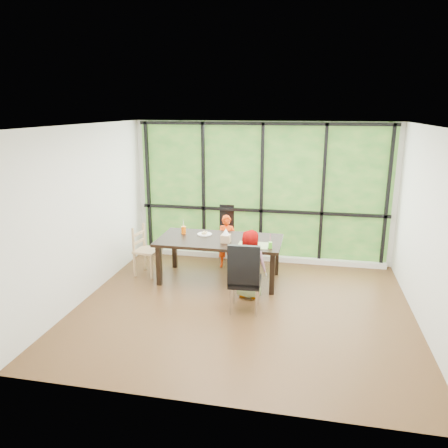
{
  "coord_description": "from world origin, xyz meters",
  "views": [
    {
      "loc": [
        0.9,
        -5.89,
        2.94
      ],
      "look_at": [
        -0.48,
        0.9,
        1.05
      ],
      "focal_mm": 34.39,
      "sensor_mm": 36.0,
      "label": 1
    }
  ],
  "objects_px": {
    "chair_window_leather": "(230,233)",
    "plate_far": "(205,234)",
    "child_older": "(250,264)",
    "orange_cup": "(184,230)",
    "green_cup": "(270,245)",
    "plate_near": "(250,245)",
    "chair_end_beech": "(148,251)",
    "chair_interior_leather": "(245,276)",
    "dining_table": "(220,259)",
    "child_toddler": "(227,242)",
    "tissue_box": "(226,238)"
  },
  "relations": [
    {
      "from": "chair_interior_leather",
      "to": "chair_window_leather",
      "type": "bearing_deg",
      "value": -76.34
    },
    {
      "from": "chair_end_beech",
      "to": "chair_interior_leather",
      "type": "bearing_deg",
      "value": -110.03
    },
    {
      "from": "child_older",
      "to": "green_cup",
      "type": "height_order",
      "value": "child_older"
    },
    {
      "from": "chair_window_leather",
      "to": "plate_far",
      "type": "distance_m",
      "value": 0.93
    },
    {
      "from": "chair_window_leather",
      "to": "green_cup",
      "type": "bearing_deg",
      "value": -61.93
    },
    {
      "from": "dining_table",
      "to": "chair_window_leather",
      "type": "relative_size",
      "value": 1.96
    },
    {
      "from": "child_older",
      "to": "plate_near",
      "type": "distance_m",
      "value": 0.41
    },
    {
      "from": "plate_far",
      "to": "child_older",
      "type": "bearing_deg",
      "value": -40.4
    },
    {
      "from": "orange_cup",
      "to": "child_toddler",
      "type": "bearing_deg",
      "value": 31.96
    },
    {
      "from": "chair_end_beech",
      "to": "plate_near",
      "type": "distance_m",
      "value": 1.93
    },
    {
      "from": "orange_cup",
      "to": "green_cup",
      "type": "height_order",
      "value": "orange_cup"
    },
    {
      "from": "child_older",
      "to": "green_cup",
      "type": "bearing_deg",
      "value": -127.81
    },
    {
      "from": "dining_table",
      "to": "chair_end_beech",
      "type": "bearing_deg",
      "value": -179.97
    },
    {
      "from": "plate_far",
      "to": "green_cup",
      "type": "relative_size",
      "value": 2.52
    },
    {
      "from": "tissue_box",
      "to": "plate_far",
      "type": "bearing_deg",
      "value": 141.42
    },
    {
      "from": "dining_table",
      "to": "child_toddler",
      "type": "relative_size",
      "value": 2.1
    },
    {
      "from": "chair_window_leather",
      "to": "plate_near",
      "type": "bearing_deg",
      "value": -71.63
    },
    {
      "from": "chair_window_leather",
      "to": "child_toddler",
      "type": "height_order",
      "value": "chair_window_leather"
    },
    {
      "from": "green_cup",
      "to": "plate_near",
      "type": "bearing_deg",
      "value": 167.18
    },
    {
      "from": "chair_interior_leather",
      "to": "orange_cup",
      "type": "distance_m",
      "value": 1.86
    },
    {
      "from": "tissue_box",
      "to": "plate_near",
      "type": "bearing_deg",
      "value": -11.62
    },
    {
      "from": "chair_end_beech",
      "to": "tissue_box",
      "type": "relative_size",
      "value": 5.84
    },
    {
      "from": "chair_window_leather",
      "to": "tissue_box",
      "type": "xyz_separation_m",
      "value": [
        0.15,
        -1.22,
        0.28
      ]
    },
    {
      "from": "plate_near",
      "to": "tissue_box",
      "type": "bearing_deg",
      "value": 168.38
    },
    {
      "from": "plate_near",
      "to": "green_cup",
      "type": "distance_m",
      "value": 0.35
    },
    {
      "from": "chair_window_leather",
      "to": "orange_cup",
      "type": "distance_m",
      "value": 1.14
    },
    {
      "from": "plate_far",
      "to": "green_cup",
      "type": "distance_m",
      "value": 1.33
    },
    {
      "from": "orange_cup",
      "to": "green_cup",
      "type": "bearing_deg",
      "value": -18.04
    },
    {
      "from": "chair_window_leather",
      "to": "plate_near",
      "type": "height_order",
      "value": "chair_window_leather"
    },
    {
      "from": "tissue_box",
      "to": "chair_interior_leather",
      "type": "bearing_deg",
      "value": -62.95
    },
    {
      "from": "chair_window_leather",
      "to": "chair_interior_leather",
      "type": "relative_size",
      "value": 1.0
    },
    {
      "from": "dining_table",
      "to": "plate_far",
      "type": "height_order",
      "value": "plate_far"
    },
    {
      "from": "dining_table",
      "to": "chair_window_leather",
      "type": "bearing_deg",
      "value": 90.58
    },
    {
      "from": "plate_near",
      "to": "chair_window_leather",
      "type": "bearing_deg",
      "value": 113.76
    },
    {
      "from": "child_toddler",
      "to": "tissue_box",
      "type": "distance_m",
      "value": 0.87
    },
    {
      "from": "plate_near",
      "to": "plate_far",
      "type": "bearing_deg",
      "value": 152.81
    },
    {
      "from": "dining_table",
      "to": "tissue_box",
      "type": "distance_m",
      "value": 0.49
    },
    {
      "from": "child_toddler",
      "to": "orange_cup",
      "type": "relative_size",
      "value": 7.68
    },
    {
      "from": "plate_far",
      "to": "green_cup",
      "type": "xyz_separation_m",
      "value": [
        1.22,
        -0.53,
        0.04
      ]
    },
    {
      "from": "chair_interior_leather",
      "to": "dining_table",
      "type": "bearing_deg",
      "value": -63.01
    },
    {
      "from": "green_cup",
      "to": "tissue_box",
      "type": "bearing_deg",
      "value": 167.85
    },
    {
      "from": "dining_table",
      "to": "child_toddler",
      "type": "bearing_deg",
      "value": 90.0
    },
    {
      "from": "dining_table",
      "to": "plate_far",
      "type": "relative_size",
      "value": 8.19
    },
    {
      "from": "chair_window_leather",
      "to": "plate_far",
      "type": "xyz_separation_m",
      "value": [
        -0.31,
        -0.86,
        0.22
      ]
    },
    {
      "from": "chair_interior_leather",
      "to": "child_toddler",
      "type": "bearing_deg",
      "value": -72.95
    },
    {
      "from": "tissue_box",
      "to": "child_toddler",
      "type": "bearing_deg",
      "value": 100.12
    },
    {
      "from": "chair_window_leather",
      "to": "child_toddler",
      "type": "relative_size",
      "value": 1.07
    },
    {
      "from": "child_older",
      "to": "orange_cup",
      "type": "height_order",
      "value": "child_older"
    },
    {
      "from": "chair_end_beech",
      "to": "orange_cup",
      "type": "relative_size",
      "value": 6.86
    },
    {
      "from": "chair_interior_leather",
      "to": "plate_near",
      "type": "xyz_separation_m",
      "value": [
        -0.05,
        0.83,
        0.22
      ]
    }
  ]
}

